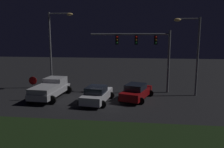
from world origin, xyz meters
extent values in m
plane|color=black|center=(0.00, 0.00, 0.00)|extent=(80.00, 80.00, 0.00)
cube|color=black|center=(0.00, -9.04, 0.05)|extent=(21.86, 6.02, 0.10)
cube|color=#B7B7BC|center=(-4.87, -0.48, 0.68)|extent=(2.34, 5.52, 0.55)
cube|color=#B7B7BC|center=(-4.80, 0.71, 1.38)|extent=(1.96, 2.01, 0.85)
cube|color=black|center=(-4.80, 0.71, 1.50)|extent=(1.85, 1.63, 0.51)
cube|color=#B7B7BC|center=(-4.94, -1.56, 1.18)|extent=(2.11, 3.14, 0.45)
cylinder|color=black|center=(-5.78, 1.53, 0.40)|extent=(0.80, 0.22, 0.80)
cylinder|color=black|center=(-3.72, 1.40, 0.40)|extent=(0.80, 0.22, 0.80)
cylinder|color=black|center=(-6.03, -2.35, 0.40)|extent=(0.80, 0.22, 0.80)
cylinder|color=black|center=(-3.97, -2.48, 0.40)|extent=(0.80, 0.22, 0.80)
cube|color=maroon|center=(3.36, 0.12, 0.61)|extent=(3.09, 4.74, 0.70)
cube|color=black|center=(3.29, -0.12, 1.23)|extent=(2.15, 2.40, 0.55)
cylinder|color=black|center=(2.96, 1.83, 0.32)|extent=(0.64, 0.22, 0.64)
cylinder|color=black|center=(4.71, 1.25, 0.32)|extent=(0.64, 0.22, 0.64)
cylinder|color=black|center=(2.02, -1.02, 0.32)|extent=(0.64, 0.22, 0.64)
cylinder|color=black|center=(3.77, -1.59, 0.32)|extent=(0.64, 0.22, 0.64)
cube|color=silver|center=(-0.13, -1.36, 0.61)|extent=(2.31, 4.58, 0.70)
cube|color=black|center=(-0.16, -1.61, 1.23)|extent=(1.83, 2.18, 0.55)
cylinder|color=black|center=(-0.87, 0.23, 0.32)|extent=(0.64, 0.22, 0.64)
cylinder|color=black|center=(0.96, 0.01, 0.32)|extent=(0.64, 0.22, 0.64)
cylinder|color=black|center=(-1.22, -2.74, 0.32)|extent=(0.64, 0.22, 0.64)
cylinder|color=black|center=(0.60, -2.96, 0.32)|extent=(0.64, 0.22, 0.64)
cylinder|color=slate|center=(6.61, 3.17, 3.25)|extent=(0.24, 0.24, 6.50)
cylinder|color=slate|center=(2.51, 3.17, 6.10)|extent=(8.20, 0.18, 0.18)
cube|color=black|center=(5.21, 3.17, 5.50)|extent=(0.32, 0.44, 0.95)
sphere|color=red|center=(5.21, 2.94, 5.80)|extent=(0.22, 0.22, 0.22)
sphere|color=#59380A|center=(5.21, 2.94, 5.50)|extent=(0.22, 0.22, 0.22)
sphere|color=#0C4719|center=(5.21, 2.94, 5.20)|extent=(0.22, 0.22, 0.22)
cube|color=black|center=(3.21, 3.17, 5.50)|extent=(0.32, 0.44, 0.95)
sphere|color=red|center=(3.21, 2.94, 5.80)|extent=(0.22, 0.22, 0.22)
sphere|color=#59380A|center=(3.21, 2.94, 5.50)|extent=(0.22, 0.22, 0.22)
sphere|color=#0C4719|center=(3.21, 2.94, 5.20)|extent=(0.22, 0.22, 0.22)
cube|color=black|center=(1.21, 3.17, 5.50)|extent=(0.32, 0.44, 0.95)
sphere|color=red|center=(1.21, 2.94, 5.80)|extent=(0.22, 0.22, 0.22)
sphere|color=#59380A|center=(1.21, 2.94, 5.50)|extent=(0.22, 0.22, 0.22)
sphere|color=#0C4719|center=(1.21, 2.94, 5.20)|extent=(0.22, 0.22, 0.22)
cylinder|color=slate|center=(-6.43, 3.84, 4.25)|extent=(0.20, 0.20, 8.49)
cylinder|color=slate|center=(-5.24, 3.84, 8.34)|extent=(2.38, 0.12, 0.12)
ellipsoid|color=#F9CC72|center=(-4.05, 3.84, 8.24)|extent=(0.70, 0.44, 0.30)
cylinder|color=slate|center=(9.25, 2.20, 3.85)|extent=(0.20, 0.20, 7.70)
cylinder|color=slate|center=(8.20, 2.20, 7.55)|extent=(2.09, 0.12, 0.12)
ellipsoid|color=#F9CC72|center=(7.15, 2.20, 7.45)|extent=(0.70, 0.44, 0.30)
cylinder|color=slate|center=(-6.15, -1.32, 1.10)|extent=(0.07, 0.07, 2.20)
cylinder|color=#B20C0F|center=(-6.15, -1.35, 1.85)|extent=(0.76, 0.03, 0.76)
camera|label=1|loc=(3.56, -20.82, 5.94)|focal=36.36mm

